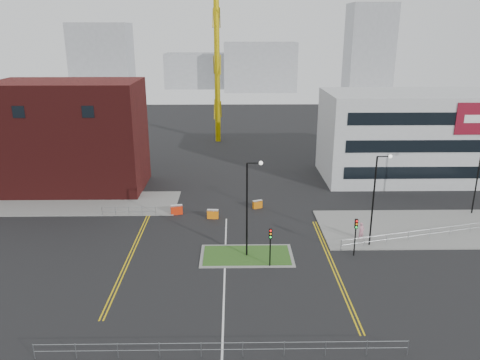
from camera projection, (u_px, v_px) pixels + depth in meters
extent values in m
plane|color=black|center=(224.00, 304.00, 35.83)|extent=(200.00, 200.00, 0.00)
cube|color=slate|center=(61.00, 203.00, 56.44)|extent=(28.00, 8.00, 0.12)
cube|color=slate|center=(434.00, 228.00, 49.46)|extent=(24.00, 10.00, 0.12)
cube|color=slate|center=(247.00, 256.00, 43.45)|extent=(8.60, 4.60, 0.08)
cube|color=#23501A|center=(247.00, 255.00, 43.45)|extent=(8.00, 4.00, 0.12)
cube|color=#461211|center=(71.00, 136.00, 60.01)|extent=(18.00, 10.00, 14.00)
cube|color=black|center=(18.00, 112.00, 53.94)|extent=(1.40, 0.10, 1.40)
cube|color=black|center=(88.00, 112.00, 54.06)|extent=(1.40, 0.10, 1.40)
cube|color=#B0B2B5|center=(415.00, 136.00, 64.81)|extent=(25.00, 12.00, 12.00)
cube|color=black|center=(429.00, 173.00, 60.16)|extent=(22.00, 0.10, 1.60)
cube|color=black|center=(432.00, 146.00, 59.08)|extent=(22.00, 0.10, 1.60)
cube|color=black|center=(436.00, 119.00, 58.01)|extent=(22.00, 0.10, 1.60)
cylinder|color=#C4A80B|center=(217.00, 45.00, 82.77)|extent=(1.00, 1.00, 34.79)
cylinder|color=black|center=(247.00, 211.00, 42.08)|extent=(0.16, 0.16, 9.00)
cylinder|color=black|center=(254.00, 163.00, 40.71)|extent=(1.20, 0.10, 0.10)
sphere|color=silver|center=(261.00, 163.00, 40.71)|extent=(0.36, 0.36, 0.36)
cylinder|color=black|center=(373.00, 202.00, 44.16)|extent=(0.16, 0.16, 9.00)
cylinder|color=black|center=(384.00, 156.00, 42.79)|extent=(1.20, 0.10, 0.10)
sphere|color=silver|center=(390.00, 156.00, 42.80)|extent=(0.36, 0.36, 0.36)
cylinder|color=black|center=(478.00, 176.00, 51.98)|extent=(0.16, 0.16, 9.00)
cylinder|color=black|center=(270.00, 251.00, 41.13)|extent=(0.12, 0.12, 3.00)
cube|color=black|center=(270.00, 233.00, 40.61)|extent=(0.28, 0.22, 0.90)
sphere|color=red|center=(271.00, 231.00, 40.39)|extent=(0.18, 0.18, 0.18)
sphere|color=orange|center=(271.00, 234.00, 40.49)|extent=(0.18, 0.18, 0.18)
sphere|color=#0CCC33|center=(271.00, 237.00, 40.58)|extent=(0.18, 0.18, 0.18)
cylinder|color=black|center=(355.00, 241.00, 43.15)|extent=(0.12, 0.12, 3.00)
cube|color=black|center=(356.00, 224.00, 42.63)|extent=(0.28, 0.22, 0.90)
sphere|color=red|center=(357.00, 221.00, 42.42)|extent=(0.18, 0.18, 0.18)
sphere|color=orange|center=(357.00, 224.00, 42.51)|extent=(0.18, 0.18, 0.18)
sphere|color=#0CCC33|center=(356.00, 227.00, 42.60)|extent=(0.18, 0.18, 0.18)
cylinder|color=gray|center=(222.00, 343.00, 29.79)|extent=(24.00, 0.04, 0.04)
cylinder|color=gray|center=(222.00, 350.00, 29.95)|extent=(24.00, 0.04, 0.04)
cylinder|color=gray|center=(34.00, 351.00, 29.77)|extent=(0.05, 0.05, 1.10)
cylinder|color=gray|center=(408.00, 348.00, 30.13)|extent=(0.05, 0.05, 1.10)
cylinder|color=gray|center=(129.00, 207.00, 52.46)|extent=(6.00, 0.04, 0.04)
cylinder|color=gray|center=(129.00, 211.00, 52.62)|extent=(6.00, 0.04, 0.04)
cylinder|color=gray|center=(102.00, 212.00, 52.57)|extent=(0.05, 0.05, 1.10)
cylinder|color=gray|center=(156.00, 211.00, 52.66)|extent=(0.05, 0.05, 1.10)
cylinder|color=gray|center=(430.00, 229.00, 46.75)|extent=(19.01, 5.04, 0.04)
cylinder|color=gray|center=(430.00, 234.00, 46.90)|extent=(19.01, 5.04, 0.04)
cylinder|color=gray|center=(341.00, 245.00, 44.38)|extent=(0.05, 0.05, 1.10)
cube|color=silver|center=(224.00, 291.00, 37.73)|extent=(0.15, 30.00, 0.01)
cube|color=gold|center=(133.00, 247.00, 45.20)|extent=(0.12, 24.00, 0.01)
cube|color=gold|center=(136.00, 247.00, 45.21)|extent=(0.12, 24.00, 0.01)
cube|color=gold|center=(331.00, 266.00, 41.67)|extent=(0.12, 20.00, 0.01)
cube|color=gold|center=(335.00, 266.00, 41.68)|extent=(0.12, 20.00, 0.01)
cube|color=gray|center=(102.00, 60.00, 146.00)|extent=(18.00, 12.00, 22.00)
cube|color=gray|center=(260.00, 67.00, 157.19)|extent=(24.00, 12.00, 16.00)
cube|color=gray|center=(369.00, 49.00, 151.11)|extent=(14.00, 12.00, 28.00)
cube|color=gray|center=(208.00, 70.00, 167.05)|extent=(30.00, 12.00, 12.00)
imported|color=#C57F92|center=(361.00, 231.00, 46.56)|extent=(0.80, 0.69, 1.85)
cube|color=red|center=(177.00, 210.00, 53.11)|extent=(1.39, 0.72, 1.11)
cube|color=silver|center=(176.00, 206.00, 52.96)|extent=(1.39, 0.72, 0.13)
cube|color=orange|center=(213.00, 214.00, 51.95)|extent=(1.27, 0.51, 1.03)
cube|color=silver|center=(213.00, 210.00, 51.81)|extent=(1.27, 0.51, 0.12)
cube|color=#CE680B|center=(257.00, 204.00, 54.96)|extent=(1.20, 0.78, 0.95)
cube|color=silver|center=(257.00, 201.00, 54.83)|extent=(1.20, 0.78, 0.11)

